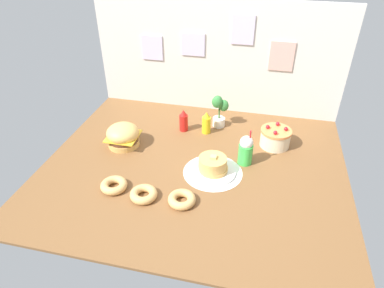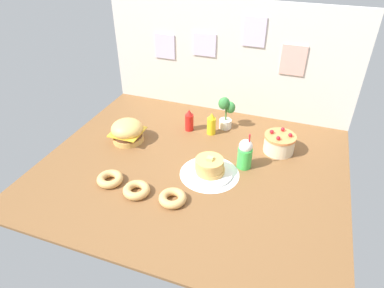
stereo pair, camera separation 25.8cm
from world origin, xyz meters
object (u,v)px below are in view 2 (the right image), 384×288
at_px(donut_pink_glaze, 110,179).
at_px(donut_vanilla, 173,198).
at_px(cream_soda_cup, 245,154).
at_px(donut_chocolate, 136,190).
at_px(burger, 127,131).
at_px(pancake_stack, 210,167).
at_px(ketchup_bottle, 189,121).
at_px(layer_cake, 279,143).
at_px(mustard_bottle, 211,124).
at_px(potted_plant, 226,112).

relative_size(donut_pink_glaze, donut_vanilla, 1.00).
height_order(cream_soda_cup, donut_chocolate, cream_soda_cup).
distance_m(burger, donut_pink_glaze, 0.55).
relative_size(pancake_stack, ketchup_bottle, 1.70).
bearing_deg(layer_cake, mustard_bottle, 172.83).
bearing_deg(mustard_bottle, donut_pink_glaze, -118.83).
distance_m(burger, mustard_bottle, 0.71).
relative_size(pancake_stack, donut_vanilla, 1.83).
bearing_deg(cream_soda_cup, potted_plant, 119.49).
relative_size(burger, ketchup_bottle, 1.33).
distance_m(cream_soda_cup, donut_chocolate, 0.83).
bearing_deg(mustard_bottle, layer_cake, -7.17).
bearing_deg(mustard_bottle, donut_vanilla, -89.15).
distance_m(layer_cake, potted_plant, 0.55).
xyz_separation_m(layer_cake, donut_chocolate, (-0.83, -0.83, -0.05)).
height_order(mustard_bottle, cream_soda_cup, cream_soda_cup).
relative_size(pancake_stack, cream_soda_cup, 1.13).
height_order(layer_cake, donut_vanilla, layer_cake).
relative_size(mustard_bottle, cream_soda_cup, 0.67).
xyz_separation_m(layer_cake, donut_pink_glaze, (-1.06, -0.79, -0.05)).
xyz_separation_m(donut_chocolate, potted_plant, (0.34, 1.04, 0.13)).
height_order(burger, ketchup_bottle, ketchup_bottle).
height_order(layer_cake, donut_chocolate, layer_cake).
distance_m(cream_soda_cup, donut_pink_glaze, 0.99).
xyz_separation_m(pancake_stack, donut_vanilla, (-0.14, -0.36, -0.03)).
bearing_deg(donut_pink_glaze, burger, 105.29).
height_order(pancake_stack, donut_vanilla, pancake_stack).
xyz_separation_m(donut_chocolate, donut_vanilla, (0.26, 0.01, 0.00)).
height_order(cream_soda_cup, donut_vanilla, cream_soda_cup).
xyz_separation_m(mustard_bottle, donut_chocolate, (-0.25, -0.91, -0.06)).
xyz_separation_m(burger, donut_pink_glaze, (0.14, -0.52, -0.06)).
distance_m(burger, ketchup_bottle, 0.54).
distance_m(donut_pink_glaze, potted_plant, 1.16).
xyz_separation_m(burger, layer_cake, (1.21, 0.27, -0.01)).
xyz_separation_m(ketchup_bottle, donut_vanilla, (0.21, -0.89, -0.06)).
distance_m(mustard_bottle, donut_vanilla, 0.90).
bearing_deg(layer_cake, donut_vanilla, -124.84).
height_order(burger, donut_pink_glaze, burger).
distance_m(donut_chocolate, potted_plant, 1.10).
xyz_separation_m(ketchup_bottle, donut_chocolate, (-0.05, -0.90, -0.06)).
distance_m(donut_chocolate, donut_vanilla, 0.26).
relative_size(burger, layer_cake, 1.06).
bearing_deg(ketchup_bottle, burger, -141.42).
bearing_deg(pancake_stack, donut_vanilla, -111.42).
xyz_separation_m(donut_vanilla, potted_plant, (0.07, 1.03, 0.13)).
bearing_deg(burger, ketchup_bottle, 38.58).
bearing_deg(donut_pink_glaze, layer_cake, 36.71).
xyz_separation_m(burger, donut_chocolate, (0.37, -0.56, -0.06)).
relative_size(pancake_stack, donut_pink_glaze, 1.83).
height_order(ketchup_bottle, donut_pink_glaze, ketchup_bottle).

